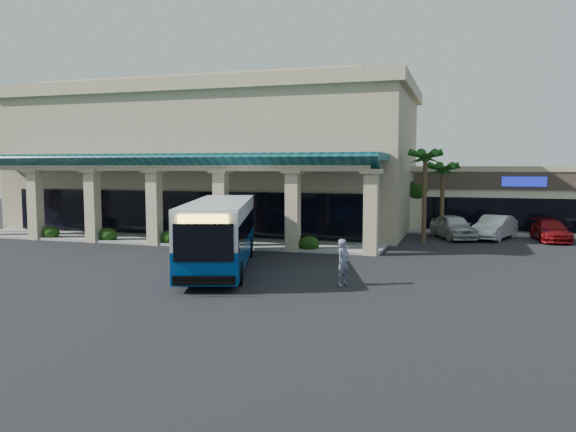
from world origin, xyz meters
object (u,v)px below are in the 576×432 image
(car_red, at_px, (550,231))
(transit_bus, at_px, (220,235))
(car_white, at_px, (494,227))
(pedestrian, at_px, (343,262))
(car_silver, at_px, (453,227))

(car_red, bearing_deg, transit_bus, -142.14)
(car_white, relative_size, car_red, 1.02)
(car_white, distance_m, car_red, 3.47)
(pedestrian, bearing_deg, car_red, -4.28)
(car_silver, distance_m, car_red, 6.17)
(transit_bus, distance_m, car_red, 22.80)
(car_white, bearing_deg, transit_bus, -109.68)
(pedestrian, height_order, car_red, pedestrian)
(pedestrian, height_order, car_silver, pedestrian)
(transit_bus, relative_size, pedestrian, 6.07)
(car_silver, bearing_deg, transit_bus, -147.58)
(pedestrian, relative_size, car_white, 0.40)
(car_white, bearing_deg, car_silver, -146.26)
(car_red, bearing_deg, car_white, 176.98)
(transit_bus, height_order, pedestrian, transit_bus)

